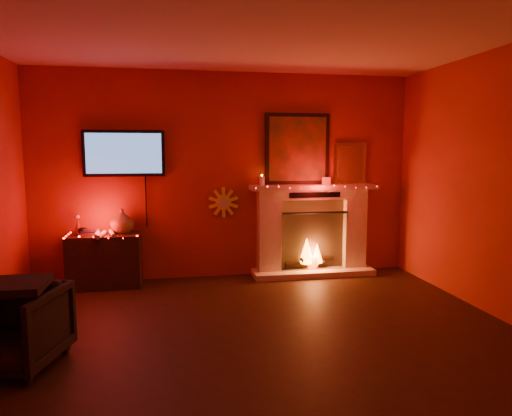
{
  "coord_description": "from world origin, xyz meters",
  "views": [
    {
      "loc": [
        -0.7,
        -3.51,
        1.68
      ],
      "look_at": [
        0.25,
        1.7,
        1.02
      ],
      "focal_mm": 32.0,
      "sensor_mm": 36.0,
      "label": 1
    }
  ],
  "objects": [
    {
      "name": "room",
      "position": [
        0.0,
        0.0,
        1.35
      ],
      "size": [
        5.0,
        5.0,
        5.0
      ],
      "color": "black",
      "rests_on": "ground"
    },
    {
      "name": "fireplace",
      "position": [
        1.14,
        2.39,
        0.72
      ],
      "size": [
        1.72,
        0.4,
        2.18
      ],
      "color": "#F1DFCB",
      "rests_on": "floor"
    },
    {
      "name": "tv",
      "position": [
        -1.3,
        2.45,
        1.65
      ],
      "size": [
        1.0,
        0.07,
        1.24
      ],
      "color": "black",
      "rests_on": "room"
    },
    {
      "name": "console_table",
      "position": [
        -1.54,
        2.26,
        0.39
      ],
      "size": [
        0.87,
        0.57,
        0.97
      ],
      "color": "black",
      "rests_on": "floor"
    },
    {
      "name": "armchair",
      "position": [
        -1.95,
        0.16,
        0.32
      ],
      "size": [
        0.85,
        0.86,
        0.64
      ],
      "primitive_type": "imported",
      "rotation": [
        0.0,
        0.0,
        -0.28
      ],
      "color": "black",
      "rests_on": "floor"
    },
    {
      "name": "sunburst_clock",
      "position": [
        -0.05,
        2.48,
        1.0
      ],
      "size": [
        0.4,
        0.03,
        0.4
      ],
      "color": "yellow",
      "rests_on": "room"
    }
  ]
}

